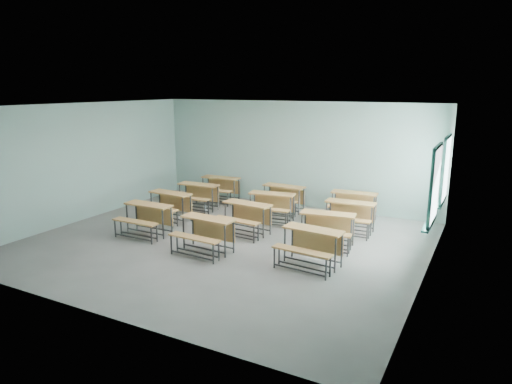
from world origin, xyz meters
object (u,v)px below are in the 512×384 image
(desk_unit_r1c1, at_px, (245,214))
(desk_unit_r3c0, at_px, (219,185))
(desk_unit_r3c2, at_px, (353,202))
(desk_unit_r1c2, at_px, (327,225))
(desk_unit_r2c1, at_px, (271,203))
(desk_unit_r0c0, at_px, (146,215))
(desk_unit_r0c2, at_px, (311,242))
(desk_unit_r1c0, at_px, (168,202))
(desk_unit_r0c1, at_px, (205,230))
(desk_unit_r2c2, at_px, (349,212))
(desk_unit_r2c0, at_px, (197,193))
(desk_unit_r3c1, at_px, (282,195))

(desk_unit_r1c1, height_order, desk_unit_r3c0, same)
(desk_unit_r3c0, relative_size, desk_unit_r3c2, 0.99)
(desk_unit_r1c2, height_order, desk_unit_r2c1, same)
(desk_unit_r0c0, relative_size, desk_unit_r1c1, 0.95)
(desk_unit_r0c0, distance_m, desk_unit_r1c2, 4.44)
(desk_unit_r0c2, distance_m, desk_unit_r3c2, 3.64)
(desk_unit_r1c0, distance_m, desk_unit_r2c1, 2.83)
(desk_unit_r0c2, height_order, desk_unit_r2c1, same)
(desk_unit_r0c1, xyz_separation_m, desk_unit_r0c2, (2.37, 0.33, 0.00))
(desk_unit_r1c1, distance_m, desk_unit_r3c2, 3.17)
(desk_unit_r1c2, height_order, desk_unit_r2c2, same)
(desk_unit_r0c2, relative_size, desk_unit_r2c0, 1.02)
(desk_unit_r0c0, bearing_deg, desk_unit_r1c0, 104.04)
(desk_unit_r1c1, height_order, desk_unit_r1c2, same)
(desk_unit_r0c2, height_order, desk_unit_r3c0, same)
(desk_unit_r1c1, xyz_separation_m, desk_unit_r3c1, (-0.03, 2.31, 0.00))
(desk_unit_r0c2, height_order, desk_unit_r2c0, same)
(desk_unit_r2c0, relative_size, desk_unit_r3c1, 1.00)
(desk_unit_r1c1, relative_size, desk_unit_r1c2, 0.97)
(desk_unit_r1c0, relative_size, desk_unit_r3c2, 1.00)
(desk_unit_r1c2, relative_size, desk_unit_r3c2, 1.04)
(desk_unit_r0c0, height_order, desk_unit_r1c1, same)
(desk_unit_r0c2, xyz_separation_m, desk_unit_r1c2, (-0.10, 1.28, 0.00))
(desk_unit_r3c0, bearing_deg, desk_unit_r1c1, -49.67)
(desk_unit_r3c2, bearing_deg, desk_unit_r3c1, 178.96)
(desk_unit_r3c0, bearing_deg, desk_unit_r2c0, -94.07)
(desk_unit_r2c1, bearing_deg, desk_unit_r1c1, -102.28)
(desk_unit_r3c1, bearing_deg, desk_unit_r1c0, -133.93)
(desk_unit_r1c1, xyz_separation_m, desk_unit_r2c2, (2.27, 1.33, 0.00))
(desk_unit_r0c0, height_order, desk_unit_r1c0, same)
(desk_unit_r1c0, xyz_separation_m, desk_unit_r1c2, (4.56, 0.02, 0.00))
(desk_unit_r1c0, relative_size, desk_unit_r2c2, 1.02)
(desk_unit_r2c1, bearing_deg, desk_unit_r2c0, 170.84)
(desk_unit_r1c0, xyz_separation_m, desk_unit_r1c1, (2.44, -0.03, 0.00))
(desk_unit_r3c1, bearing_deg, desk_unit_r2c0, -154.61)
(desk_unit_r0c0, height_order, desk_unit_r2c0, same)
(desk_unit_r0c2, relative_size, desk_unit_r1c2, 0.97)
(desk_unit_r2c2, bearing_deg, desk_unit_r0c0, -152.02)
(desk_unit_r1c2, xyz_separation_m, desk_unit_r2c2, (0.15, 1.28, 0.00))
(desk_unit_r1c1, distance_m, desk_unit_r3c0, 3.46)
(desk_unit_r1c2, distance_m, desk_unit_r2c2, 1.29)
(desk_unit_r1c0, height_order, desk_unit_r1c1, same)
(desk_unit_r2c1, bearing_deg, desk_unit_r2c2, -6.10)
(desk_unit_r1c1, bearing_deg, desk_unit_r2c2, 35.04)
(desk_unit_r0c0, relative_size, desk_unit_r1c2, 0.92)
(desk_unit_r3c0, height_order, desk_unit_r3c1, same)
(desk_unit_r2c0, relative_size, desk_unit_r2c2, 1.00)
(desk_unit_r2c0, relative_size, desk_unit_r3c2, 0.99)
(desk_unit_r2c1, distance_m, desk_unit_r3c1, 1.05)
(desk_unit_r1c0, xyz_separation_m, desk_unit_r3c1, (2.41, 2.27, 0.00))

